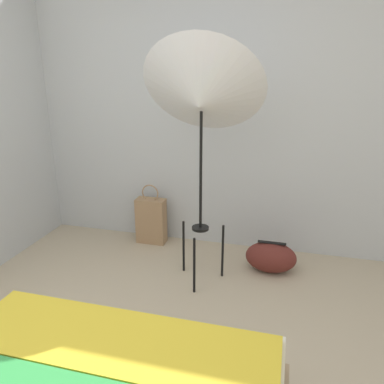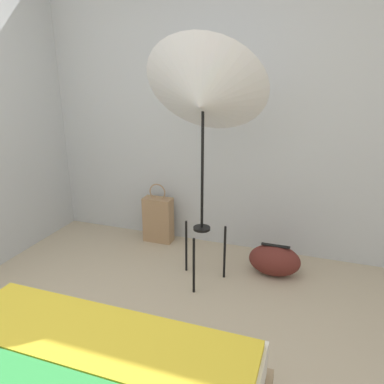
{
  "view_description": "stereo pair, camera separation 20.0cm",
  "coord_description": "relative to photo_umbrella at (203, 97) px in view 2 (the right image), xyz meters",
  "views": [
    {
      "loc": [
        0.75,
        -1.31,
        1.67
      ],
      "look_at": [
        0.1,
        1.17,
        0.81
      ],
      "focal_mm": 35.0,
      "sensor_mm": 36.0,
      "label": 1
    },
    {
      "loc": [
        0.94,
        -1.25,
        1.67
      ],
      "look_at": [
        0.1,
        1.17,
        0.81
      ],
      "focal_mm": 35.0,
      "sensor_mm": 36.0,
      "label": 2
    }
  ],
  "objects": [
    {
      "name": "wall_back",
      "position": [
        -0.13,
        0.73,
        -0.17
      ],
      "size": [
        8.0,
        0.05,
        2.6
      ],
      "color": "#B7BCC1",
      "rests_on": "ground_plane"
    },
    {
      "name": "duffel_bag",
      "position": [
        0.55,
        0.28,
        -1.33
      ],
      "size": [
        0.43,
        0.26,
        0.27
      ],
      "color": "#5B231E",
      "rests_on": "ground_plane"
    },
    {
      "name": "tote_bag",
      "position": [
        -0.63,
        0.56,
        -1.23
      ],
      "size": [
        0.28,
        0.14,
        0.6
      ],
      "color": "#9E7A56",
      "rests_on": "ground_plane"
    },
    {
      "name": "photo_umbrella",
      "position": [
        0.0,
        0.0,
        0.0
      ],
      "size": [
        0.9,
        0.74,
        1.89
      ],
      "color": "black",
      "rests_on": "ground_plane"
    }
  ]
}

